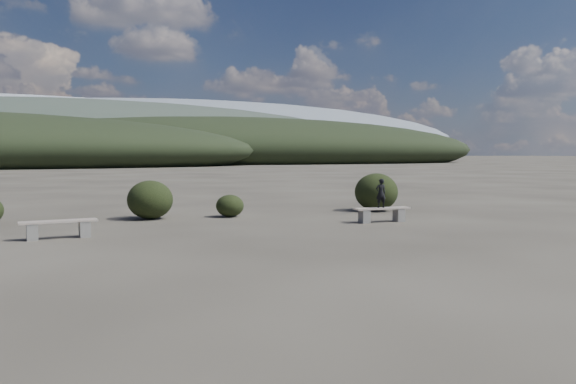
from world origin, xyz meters
name	(u,v)px	position (x,y,z in m)	size (l,w,h in m)	color
ground	(325,266)	(0.00, 0.00, 0.00)	(1200.00, 1200.00, 0.00)	#322D27
bench_left	(59,228)	(-4.42, 5.38, 0.27)	(1.78, 0.51, 0.44)	slate
bench_right	(382,213)	(4.46, 5.19, 0.26)	(1.75, 0.45, 0.43)	slate
seated_person	(381,193)	(4.42, 5.19, 0.87)	(0.31, 0.21, 0.86)	black
shrub_b	(150,200)	(-1.75, 8.69, 0.60)	(1.40, 1.40, 1.20)	black
shrub_c	(230,206)	(0.70, 8.28, 0.36)	(0.90, 0.90, 0.72)	black
shrub_d	(376,192)	(6.09, 8.16, 0.67)	(1.53, 1.53, 1.34)	black
mountain_ridges	(47,139)	(-7.48, 339.06, 10.84)	(500.00, 400.00, 56.00)	black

